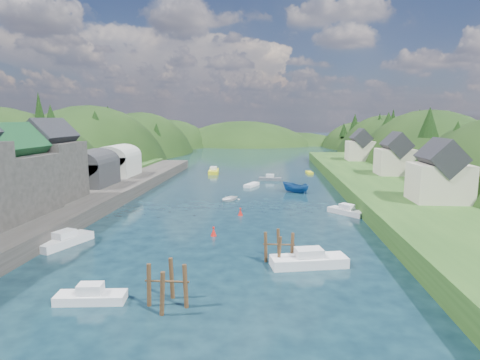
# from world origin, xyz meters

# --- Properties ---
(ground) EXTENTS (600.00, 600.00, 0.00)m
(ground) POSITION_xyz_m (0.00, 50.00, 0.00)
(ground) COLOR black
(ground) RESTS_ON ground
(hillside_left) EXTENTS (44.00, 245.56, 52.00)m
(hillside_left) POSITION_xyz_m (-45.00, 75.00, -8.03)
(hillside_left) COLOR black
(hillside_left) RESTS_ON ground
(hillside_right) EXTENTS (36.00, 245.56, 48.00)m
(hillside_right) POSITION_xyz_m (45.00, 75.00, -7.41)
(hillside_right) COLOR black
(hillside_right) RESTS_ON ground
(far_hills) EXTENTS (103.00, 68.00, 44.00)m
(far_hills) POSITION_xyz_m (1.22, 174.01, -10.80)
(far_hills) COLOR black
(far_hills) RESTS_ON ground
(hill_trees) EXTENTS (91.35, 150.85, 12.70)m
(hill_trees) POSITION_xyz_m (1.24, 65.12, 11.09)
(hill_trees) COLOR black
(hill_trees) RESTS_ON ground
(quay_left) EXTENTS (12.00, 110.00, 2.00)m
(quay_left) POSITION_xyz_m (-24.00, 20.00, 1.00)
(quay_left) COLOR #2D2B28
(quay_left) RESTS_ON ground
(terrace_left_grass) EXTENTS (12.00, 110.00, 2.50)m
(terrace_left_grass) POSITION_xyz_m (-31.00, 20.00, 1.25)
(terrace_left_grass) COLOR #234719
(terrace_left_grass) RESTS_ON ground
(boat_sheds) EXTENTS (7.00, 21.00, 7.50)m
(boat_sheds) POSITION_xyz_m (-26.00, 39.00, 5.27)
(boat_sheds) COLOR #2D2D30
(boat_sheds) RESTS_ON quay_left
(terrace_right) EXTENTS (16.00, 120.00, 2.40)m
(terrace_right) POSITION_xyz_m (25.00, 40.00, 1.20)
(terrace_right) COLOR #234719
(terrace_right) RESTS_ON ground
(right_bank_cottages) EXTENTS (9.00, 59.24, 8.41)m
(right_bank_cottages) POSITION_xyz_m (28.00, 48.33, 5.84)
(right_bank_cottages) COLOR beige
(right_bank_cottages) RESTS_ON terrace_right
(piling_cluster_near) EXTENTS (3.19, 2.98, 3.76)m
(piling_cluster_near) POSITION_xyz_m (-2.49, -5.87, 1.31)
(piling_cluster_near) COLOR #382314
(piling_cluster_near) RESTS_ON ground
(piling_cluster_far) EXTENTS (2.93, 2.77, 3.45)m
(piling_cluster_far) POSITION_xyz_m (5.59, 3.78, 1.16)
(piling_cluster_far) COLOR #382314
(piling_cluster_far) RESTS_ON ground
(channel_buoy_near) EXTENTS (0.70, 0.70, 1.10)m
(channel_buoy_near) POSITION_xyz_m (-1.73, 11.66, 0.48)
(channel_buoy_near) COLOR #AE140D
(channel_buoy_near) RESTS_ON ground
(channel_buoy_far) EXTENTS (0.70, 0.70, 1.10)m
(channel_buoy_far) POSITION_xyz_m (0.56, 21.68, 0.48)
(channel_buoy_far) COLOR #AE140D
(channel_buoy_far) RESTS_ON ground
(moored_boats) EXTENTS (37.73, 85.68, 2.41)m
(moored_boats) POSITION_xyz_m (-3.62, 18.59, 0.67)
(moored_boats) COLOR silver
(moored_boats) RESTS_ON ground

